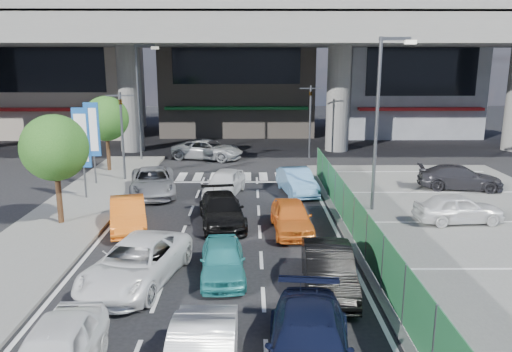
{
  "coord_description": "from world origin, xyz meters",
  "views": [
    {
      "loc": [
        1.23,
        -16.69,
        7.03
      ],
      "look_at": [
        1.48,
        6.09,
        1.67
      ],
      "focal_mm": 35.0,
      "sensor_mm": 36.0,
      "label": 1
    }
  ],
  "objects_px": {
    "street_lamp_right": "(381,110)",
    "tree_near": "(55,148)",
    "sedan_white_mid_left": "(136,263)",
    "taxi_teal_mid": "(223,260)",
    "tree_far": "(106,119)",
    "traffic_cone": "(355,215)",
    "traffic_light_left": "(121,114)",
    "kei_truck_front_right": "(297,181)",
    "minivan_navy_back": "(309,346)",
    "parked_sedan_white": "(458,208)",
    "hatch_black_mid_right": "(328,269)",
    "signboard_near": "(82,141)",
    "traffic_light_right": "(310,103)",
    "signboard_far": "(92,132)",
    "sedan_white_front_mid": "(225,183)",
    "crossing_wagon_silver": "(208,149)",
    "street_lamp_left": "(141,93)",
    "taxi_orange_right": "(291,217)",
    "sedan_black_mid": "(222,210)",
    "wagon_silver_front_left": "(153,182)",
    "parked_sedan_dgrey": "(460,177)"
  },
  "relations": [
    {
      "from": "street_lamp_right",
      "to": "tree_near",
      "type": "height_order",
      "value": "street_lamp_right"
    },
    {
      "from": "sedan_white_mid_left",
      "to": "taxi_teal_mid",
      "type": "bearing_deg",
      "value": 21.36
    },
    {
      "from": "tree_far",
      "to": "traffic_cone",
      "type": "bearing_deg",
      "value": -37.42
    },
    {
      "from": "traffic_light_left",
      "to": "traffic_cone",
      "type": "height_order",
      "value": "traffic_light_left"
    },
    {
      "from": "kei_truck_front_right",
      "to": "minivan_navy_back",
      "type": "bearing_deg",
      "value": -103.92
    },
    {
      "from": "taxi_teal_mid",
      "to": "parked_sedan_white",
      "type": "bearing_deg",
      "value": 24.43
    },
    {
      "from": "tree_near",
      "to": "hatch_black_mid_right",
      "type": "height_order",
      "value": "tree_near"
    },
    {
      "from": "signboard_near",
      "to": "tree_far",
      "type": "relative_size",
      "value": 0.98
    },
    {
      "from": "traffic_light_right",
      "to": "signboard_far",
      "type": "relative_size",
      "value": 1.11
    },
    {
      "from": "minivan_navy_back",
      "to": "street_lamp_right",
      "type": "bearing_deg",
      "value": 75.93
    },
    {
      "from": "signboard_near",
      "to": "sedan_white_front_mid",
      "type": "xyz_separation_m",
      "value": [
        7.05,
        0.79,
        -2.38
      ]
    },
    {
      "from": "sedan_white_mid_left",
      "to": "crossing_wagon_silver",
      "type": "bearing_deg",
      "value": 101.02
    },
    {
      "from": "street_lamp_left",
      "to": "traffic_cone",
      "type": "xyz_separation_m",
      "value": [
        12.1,
        -13.89,
        -4.38
      ]
    },
    {
      "from": "sedan_white_mid_left",
      "to": "taxi_orange_right",
      "type": "bearing_deg",
      "value": 54.67
    },
    {
      "from": "sedan_white_front_mid",
      "to": "street_lamp_right",
      "type": "bearing_deg",
      "value": -8.89
    },
    {
      "from": "traffic_light_left",
      "to": "tree_far",
      "type": "xyz_separation_m",
      "value": [
        -1.6,
        2.5,
        -0.55
      ]
    },
    {
      "from": "signboard_near",
      "to": "sedan_black_mid",
      "type": "bearing_deg",
      "value": -29.12
    },
    {
      "from": "traffic_light_right",
      "to": "taxi_orange_right",
      "type": "xyz_separation_m",
      "value": [
        -2.58,
        -15.99,
        -3.28
      ]
    },
    {
      "from": "sedan_white_front_mid",
      "to": "street_lamp_left",
      "type": "bearing_deg",
      "value": 135.76
    },
    {
      "from": "traffic_light_left",
      "to": "kei_truck_front_right",
      "type": "distance_m",
      "value": 10.83
    },
    {
      "from": "street_lamp_left",
      "to": "minivan_navy_back",
      "type": "distance_m",
      "value": 26.47
    },
    {
      "from": "crossing_wagon_silver",
      "to": "traffic_light_left",
      "type": "bearing_deg",
      "value": 163.44
    },
    {
      "from": "minivan_navy_back",
      "to": "taxi_teal_mid",
      "type": "bearing_deg",
      "value": 119.35
    },
    {
      "from": "wagon_silver_front_left",
      "to": "kei_truck_front_right",
      "type": "bearing_deg",
      "value": -10.21
    },
    {
      "from": "traffic_light_left",
      "to": "traffic_light_right",
      "type": "xyz_separation_m",
      "value": [
        11.7,
        7.0,
        0.0
      ]
    },
    {
      "from": "sedan_white_mid_left",
      "to": "sedan_white_front_mid",
      "type": "height_order",
      "value": "sedan_white_mid_left"
    },
    {
      "from": "sedan_white_mid_left",
      "to": "parked_sedan_dgrey",
      "type": "height_order",
      "value": "sedan_white_mid_left"
    },
    {
      "from": "taxi_teal_mid",
      "to": "parked_sedan_dgrey",
      "type": "relative_size",
      "value": 0.81
    },
    {
      "from": "tree_far",
      "to": "wagon_silver_front_left",
      "type": "relative_size",
      "value": 0.97
    },
    {
      "from": "sedan_white_front_mid",
      "to": "tree_far",
      "type": "bearing_deg",
      "value": 155.17
    },
    {
      "from": "signboard_far",
      "to": "taxi_orange_right",
      "type": "distance_m",
      "value": 13.42
    },
    {
      "from": "traffic_light_right",
      "to": "parked_sedan_white",
      "type": "relative_size",
      "value": 1.38
    },
    {
      "from": "street_lamp_left",
      "to": "taxi_orange_right",
      "type": "distance_m",
      "value": 18.09
    },
    {
      "from": "tree_far",
      "to": "sedan_white_mid_left",
      "type": "relative_size",
      "value": 0.97
    },
    {
      "from": "minivan_navy_back",
      "to": "wagon_silver_front_left",
      "type": "bearing_deg",
      "value": 118.8
    },
    {
      "from": "traffic_light_left",
      "to": "tree_near",
      "type": "xyz_separation_m",
      "value": [
        -0.8,
        -8.0,
        -0.55
      ]
    },
    {
      "from": "traffic_cone",
      "to": "tree_near",
      "type": "bearing_deg",
      "value": -179.49
    },
    {
      "from": "sedan_white_front_mid",
      "to": "parked_sedan_dgrey",
      "type": "xyz_separation_m",
      "value": [
        12.83,
        0.93,
        0.02
      ]
    },
    {
      "from": "traffic_light_right",
      "to": "kei_truck_front_right",
      "type": "height_order",
      "value": "traffic_light_right"
    },
    {
      "from": "tree_near",
      "to": "sedan_white_front_mid",
      "type": "height_order",
      "value": "tree_near"
    },
    {
      "from": "traffic_light_left",
      "to": "parked_sedan_dgrey",
      "type": "xyz_separation_m",
      "value": [
        18.89,
        -2.28,
        -3.23
      ]
    },
    {
      "from": "street_lamp_right",
      "to": "wagon_silver_front_left",
      "type": "relative_size",
      "value": 1.61
    },
    {
      "from": "crossing_wagon_silver",
      "to": "traffic_cone",
      "type": "xyz_separation_m",
      "value": [
        7.63,
        -14.43,
        -0.32
      ]
    },
    {
      "from": "tree_near",
      "to": "sedan_white_front_mid",
      "type": "xyz_separation_m",
      "value": [
        6.85,
        4.78,
        -2.7
      ]
    },
    {
      "from": "traffic_light_right",
      "to": "signboard_near",
      "type": "bearing_deg",
      "value": -139.09
    },
    {
      "from": "traffic_light_left",
      "to": "tree_far",
      "type": "relative_size",
      "value": 1.08
    },
    {
      "from": "signboard_near",
      "to": "tree_far",
      "type": "height_order",
      "value": "tree_far"
    },
    {
      "from": "taxi_teal_mid",
      "to": "crossing_wagon_silver",
      "type": "bearing_deg",
      "value": 92.32
    },
    {
      "from": "signboard_near",
      "to": "signboard_far",
      "type": "distance_m",
      "value": 3.03
    },
    {
      "from": "traffic_light_left",
      "to": "hatch_black_mid_right",
      "type": "relative_size",
      "value": 1.24
    }
  ]
}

